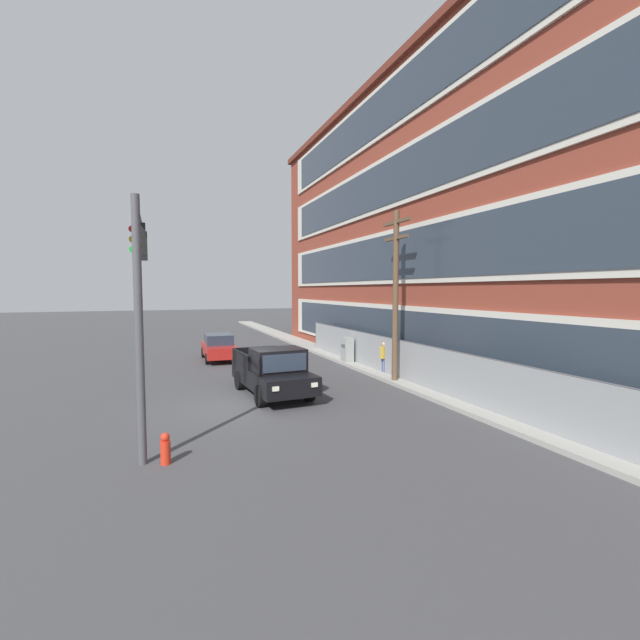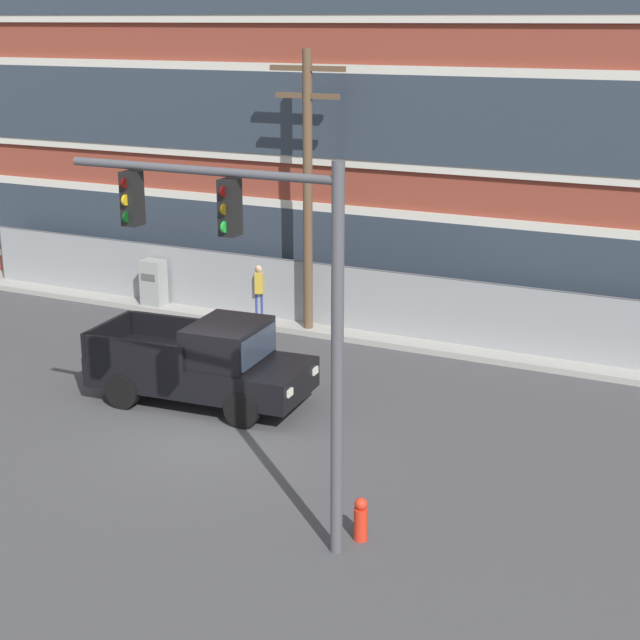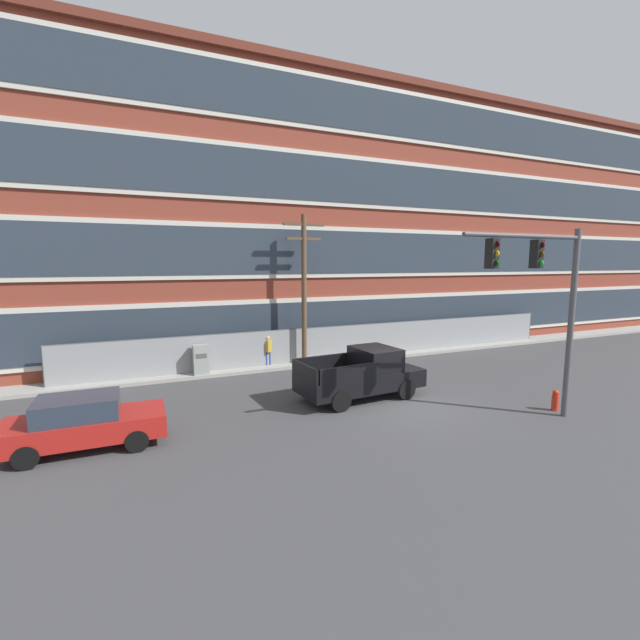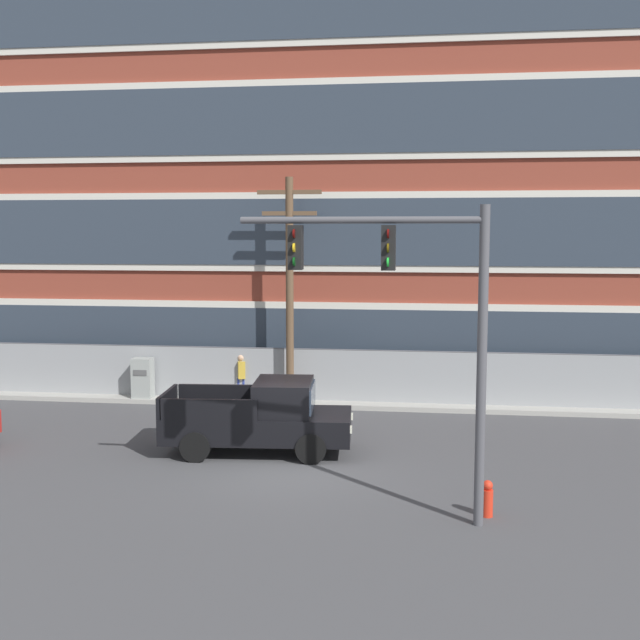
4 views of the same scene
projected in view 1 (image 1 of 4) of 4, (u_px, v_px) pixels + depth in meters
ground_plane at (240, 406)px, 15.68m from camera, size 160.00×160.00×0.00m
sidewalk_building_side at (420, 387)px, 18.40m from camera, size 80.00×1.61×0.16m
chain_link_fence at (438, 371)px, 17.08m from camera, size 28.43×0.06×1.95m
traffic_signal_mast at (140, 278)px, 11.38m from camera, size 4.99×0.43×6.48m
pickup_truck_black at (273, 372)px, 17.13m from camera, size 5.20×2.47×1.98m
sedan_red at (219, 347)px, 25.90m from camera, size 4.33×1.88×1.56m
utility_pole_near_corner at (396, 289)px, 19.12m from camera, size 2.16×0.26×7.75m
electrical_cabinet at (347, 351)px, 24.25m from camera, size 0.69×0.54×1.55m
pedestrian_near_cabinet at (384, 356)px, 21.22m from camera, size 0.37×0.46×1.69m
fire_hydrant at (165, 449)px, 10.40m from camera, size 0.24×0.24×0.78m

